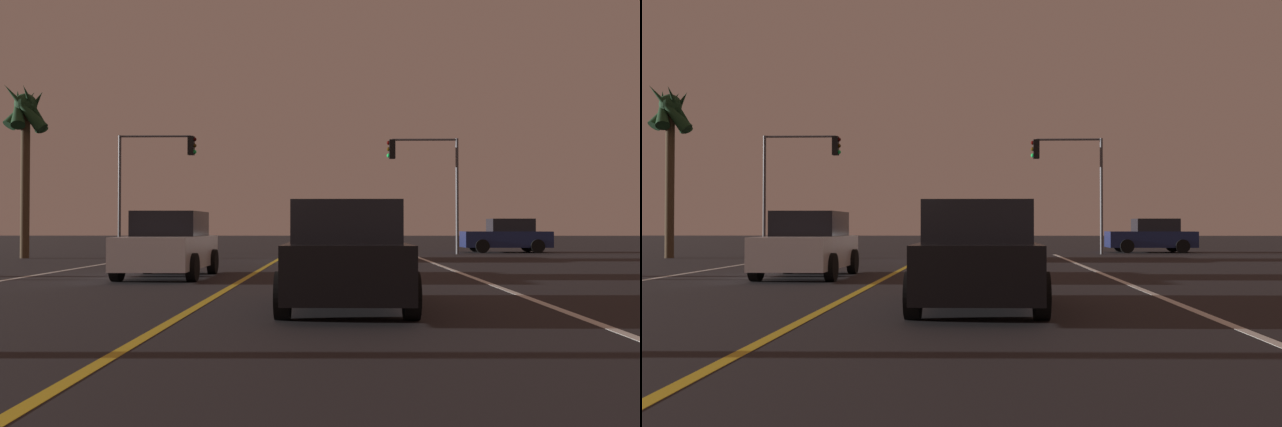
{
  "view_description": "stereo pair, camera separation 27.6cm",
  "coord_description": "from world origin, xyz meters",
  "views": [
    {
      "loc": [
        2.25,
        1.57,
        1.31
      ],
      "look_at": [
        1.73,
        25.84,
        1.77
      ],
      "focal_mm": 38.84,
      "sensor_mm": 36.0,
      "label": 1
    },
    {
      "loc": [
        2.52,
        1.57,
        1.31
      ],
      "look_at": [
        1.73,
        25.84,
        1.77
      ],
      "focal_mm": 38.84,
      "sensor_mm": 36.0,
      "label": 2
    }
  ],
  "objects": [
    {
      "name": "car_oncoming",
      "position": [
        -2.02,
        19.29,
        0.82
      ],
      "size": [
        2.02,
        4.3,
        1.7
      ],
      "rotation": [
        0.0,
        0.0,
        -1.57
      ],
      "color": "black",
      "rests_on": "ground"
    },
    {
      "name": "traffic_light_near_left",
      "position": [
        -6.29,
        34.4,
        4.24
      ],
      "size": [
        3.76,
        0.36,
        5.68
      ],
      "color": "#4C4C51",
      "rests_on": "ground"
    },
    {
      "name": "palm_tree_left_far",
      "position": [
        -10.54,
        29.8,
        5.71
      ],
      "size": [
        2.02,
        1.96,
        7.29
      ],
      "color": "#473826",
      "rests_on": "ground"
    },
    {
      "name": "car_crossing_side",
      "position": [
        10.92,
        36.62,
        0.82
      ],
      "size": [
        4.3,
        2.02,
        1.7
      ],
      "rotation": [
        0.0,
        0.0,
        3.14
      ],
      "color": "black",
      "rests_on": "ground"
    },
    {
      "name": "car_ahead_far",
      "position": [
        2.07,
        28.74,
        0.82
      ],
      "size": [
        2.02,
        4.3,
        1.7
      ],
      "rotation": [
        0.0,
        0.0,
        1.57
      ],
      "color": "black",
      "rests_on": "ground"
    },
    {
      "name": "lane_edge_right",
      "position": [
        5.79,
        13.95,
        0.0
      ],
      "size": [
        0.16,
        39.9,
        0.01
      ],
      "primitive_type": "cube",
      "color": "silver",
      "rests_on": "ground"
    },
    {
      "name": "car_lead_same_lane",
      "position": [
        2.42,
        12.56,
        0.82
      ],
      "size": [
        2.02,
        4.3,
        1.7
      ],
      "rotation": [
        0.0,
        0.0,
        1.57
      ],
      "color": "black",
      "rests_on": "ground"
    },
    {
      "name": "lane_center_divider",
      "position": [
        0.0,
        13.95,
        0.0
      ],
      "size": [
        0.16,
        39.9,
        0.01
      ],
      "primitive_type": "cube",
      "color": "gold",
      "rests_on": "ground"
    },
    {
      "name": "traffic_light_near_right",
      "position": [
        6.46,
        34.4,
        4.08
      ],
      "size": [
        3.4,
        0.36,
        5.48
      ],
      "rotation": [
        0.0,
        0.0,
        3.14
      ],
      "color": "#4C4C51",
      "rests_on": "ground"
    }
  ]
}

